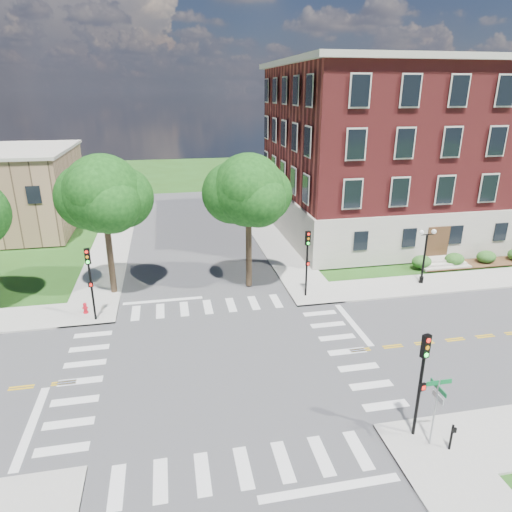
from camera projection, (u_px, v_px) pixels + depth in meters
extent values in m
plane|color=#244814|center=(221.00, 366.00, 24.53)|extent=(160.00, 160.00, 0.00)
cube|color=#3D3D3F|center=(221.00, 366.00, 24.52)|extent=(90.00, 12.00, 0.01)
cube|color=#3D3D3F|center=(221.00, 366.00, 24.52)|extent=(12.00, 90.00, 0.01)
cube|color=#9E9B93|center=(499.00, 278.00, 35.85)|extent=(34.00, 3.50, 0.12)
cube|color=#9E9B93|center=(268.00, 233.00, 47.12)|extent=(3.50, 34.00, 0.12)
cube|color=#9E9B93|center=(112.00, 242.00, 44.29)|extent=(3.50, 34.00, 0.12)
cube|color=silver|center=(353.00, 324.00, 28.90)|extent=(0.40, 5.50, 0.00)
cube|color=beige|center=(419.00, 208.00, 48.43)|extent=(30.00, 20.00, 4.20)
cube|color=maroon|center=(429.00, 130.00, 45.69)|extent=(29.55, 19.70, 11.80)
cube|color=beige|center=(437.00, 63.00, 43.59)|extent=(30.60, 20.60, 0.50)
cube|color=#472D19|center=(438.00, 243.00, 38.58)|extent=(2.00, 0.10, 2.80)
cylinder|color=#312718|center=(111.00, 262.00, 32.51)|extent=(0.44, 0.44, 4.57)
sphere|color=#0F370F|center=(103.00, 194.00, 30.82)|extent=(5.36, 5.36, 5.36)
cylinder|color=#312718|center=(249.00, 256.00, 33.58)|extent=(0.44, 0.44, 4.67)
sphere|color=#0F370F|center=(248.00, 190.00, 31.90)|extent=(5.16, 5.16, 5.16)
cylinder|color=black|center=(418.00, 397.00, 18.86)|extent=(0.14, 0.14, 3.80)
cube|color=black|center=(426.00, 346.00, 18.04)|extent=(0.37, 0.30, 1.00)
cylinder|color=red|center=(429.00, 340.00, 17.81)|extent=(0.19, 0.10, 0.18)
cylinder|color=orange|center=(427.00, 348.00, 17.92)|extent=(0.19, 0.10, 0.18)
cylinder|color=#19E533|center=(426.00, 355.00, 18.03)|extent=(0.19, 0.10, 0.18)
cube|color=black|center=(422.00, 387.00, 18.49)|extent=(0.32, 0.20, 0.30)
cylinder|color=black|center=(307.00, 271.00, 32.03)|extent=(0.14, 0.14, 3.80)
cube|color=black|center=(308.00, 238.00, 31.21)|extent=(0.37, 0.30, 1.00)
cylinder|color=red|center=(309.00, 234.00, 30.98)|extent=(0.19, 0.10, 0.18)
cylinder|color=orange|center=(308.00, 239.00, 31.09)|extent=(0.19, 0.10, 0.18)
cylinder|color=#19E533|center=(308.00, 243.00, 31.21)|extent=(0.19, 0.10, 0.18)
cube|color=black|center=(308.00, 264.00, 31.66)|extent=(0.32, 0.20, 0.30)
cylinder|color=black|center=(92.00, 292.00, 28.62)|extent=(0.14, 0.14, 3.80)
cube|color=black|center=(87.00, 256.00, 27.80)|extent=(0.37, 0.31, 1.00)
cylinder|color=red|center=(86.00, 252.00, 27.57)|extent=(0.19, 0.11, 0.18)
cylinder|color=orange|center=(87.00, 257.00, 27.68)|extent=(0.19, 0.11, 0.18)
cylinder|color=#19E533|center=(88.00, 262.00, 27.79)|extent=(0.19, 0.11, 0.18)
cube|color=black|center=(91.00, 285.00, 28.25)|extent=(0.32, 0.21, 0.30)
cylinder|color=black|center=(421.00, 280.00, 34.73)|extent=(0.32, 0.32, 0.50)
cylinder|color=black|center=(424.00, 259.00, 34.17)|extent=(0.16, 0.16, 3.80)
cube|color=black|center=(427.00, 235.00, 33.50)|extent=(1.00, 0.06, 0.06)
sphere|color=white|center=(421.00, 232.00, 33.34)|extent=(0.36, 0.36, 0.36)
sphere|color=white|center=(434.00, 232.00, 33.52)|extent=(0.36, 0.36, 0.36)
cylinder|color=gray|center=(434.00, 413.00, 18.44)|extent=(0.07, 0.07, 3.10)
cube|color=#0D6932|center=(439.00, 383.00, 17.95)|extent=(1.10, 0.03, 0.20)
cube|color=#0D6932|center=(438.00, 388.00, 18.03)|extent=(0.03, 1.10, 0.20)
cube|color=silver|center=(438.00, 397.00, 18.20)|extent=(0.03, 0.75, 0.25)
cylinder|color=black|center=(451.00, 437.00, 18.47)|extent=(0.10, 0.10, 1.20)
cube|color=black|center=(455.00, 430.00, 18.21)|extent=(0.14, 0.08, 0.22)
cylinder|color=#B70E1B|center=(86.00, 312.00, 30.06)|extent=(0.32, 0.32, 0.10)
cylinder|color=#B70E1B|center=(85.00, 309.00, 29.97)|extent=(0.22, 0.22, 0.60)
sphere|color=#B70E1B|center=(85.00, 304.00, 29.86)|extent=(0.24, 0.24, 0.24)
cylinder|color=#B70E1B|center=(85.00, 308.00, 29.95)|extent=(0.35, 0.12, 0.12)
cylinder|color=#B70E1B|center=(85.00, 308.00, 29.95)|extent=(0.12, 0.35, 0.12)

